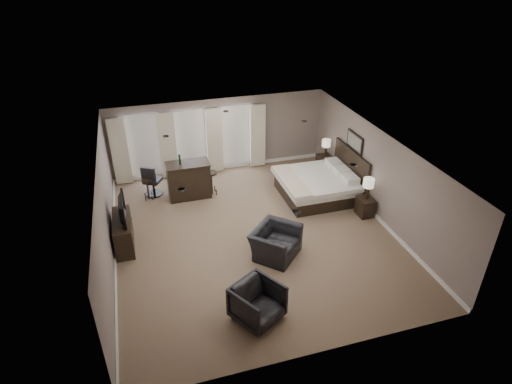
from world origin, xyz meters
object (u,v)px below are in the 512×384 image
object	(u,v)px
nightstand_near	(365,207)
armchair_near	(275,238)
lamp_far	(326,148)
desk_chair	(153,180)
tv	(120,217)
armchair_far	(258,301)
nightstand_far	(324,164)
dresser	(123,232)
bar_stool_left	(148,189)
lamp_near	(368,189)
bar_counter	(189,180)
bar_stool_right	(212,183)
bed	(319,176)

from	to	relation	value
nightstand_near	armchair_near	distance (m)	3.35
lamp_far	desk_chair	xyz separation A→B (m)	(-5.93, 0.15, -0.41)
tv	armchair_far	world-z (taller)	tv
nightstand_near	armchair_near	xyz separation A→B (m)	(-3.18, -1.04, 0.24)
nightstand_far	dresser	xyz separation A→B (m)	(-6.92, -2.41, 0.10)
bar_stool_left	desk_chair	xyz separation A→B (m)	(0.19, 0.25, 0.18)
lamp_near	bar_counter	distance (m)	5.50
lamp_near	lamp_far	xyz separation A→B (m)	(0.00, 2.90, 0.05)
nightstand_near	lamp_near	world-z (taller)	lamp_near
bar_counter	desk_chair	distance (m)	1.19
armchair_far	tv	bearing A→B (deg)	96.36
nightstand_far	dresser	bearing A→B (deg)	-160.80
dresser	armchair_near	bearing A→B (deg)	-22.26
nightstand_far	desk_chair	xyz separation A→B (m)	(-5.93, 0.15, 0.22)
nightstand_near	desk_chair	world-z (taller)	desk_chair
desk_chair	lamp_near	bearing A→B (deg)	-176.50
bar_stool_right	armchair_near	bearing A→B (deg)	-75.18
nightstand_near	bar_stool_right	distance (m)	4.85
nightstand_far	lamp_near	world-z (taller)	lamp_near
armchair_near	bed	bearing A→B (deg)	2.16
nightstand_near	lamp_far	size ratio (longest dim) A/B	0.91
bar_counter	nightstand_near	bearing A→B (deg)	-28.09
tv	desk_chair	bearing A→B (deg)	-21.13
lamp_far	armchair_far	bearing A→B (deg)	-125.70
nightstand_near	bar_counter	bearing A→B (deg)	151.91
armchair_far	bar_stool_left	bearing A→B (deg)	77.00
lamp_near	desk_chair	xyz separation A→B (m)	(-5.93, 3.05, -0.36)
tv	armchair_far	size ratio (longest dim) A/B	1.14
lamp_near	nightstand_far	bearing A→B (deg)	90.00
nightstand_near	bar_stool_right	xyz separation A→B (m)	(-4.13, 2.54, 0.11)
armchair_near	armchair_far	size ratio (longest dim) A/B	1.24
nightstand_near	lamp_far	world-z (taller)	lamp_far
armchair_far	bar_counter	bearing A→B (deg)	65.18
lamp_far	bar_stool_right	bearing A→B (deg)	-174.98
bed	desk_chair	distance (m)	5.29
dresser	bar_stool_right	bearing A→B (deg)	36.23
armchair_near	bar_counter	distance (m)	3.99
nightstand_near	bar_stool_right	world-z (taller)	bar_stool_right
nightstand_near	nightstand_far	world-z (taller)	nightstand_far
bar_stool_left	lamp_far	bearing A→B (deg)	0.95
bed	armchair_far	distance (m)	5.61
nightstand_far	lamp_far	xyz separation A→B (m)	(0.00, 0.00, 0.63)
bed	nightstand_near	bearing A→B (deg)	-58.46
dresser	desk_chair	xyz separation A→B (m)	(0.99, 2.56, 0.12)
lamp_near	dresser	world-z (taller)	lamp_near
lamp_near	dresser	size ratio (longest dim) A/B	0.46
nightstand_near	armchair_near	world-z (taller)	armchair_near
nightstand_far	lamp_near	bearing A→B (deg)	-90.00
nightstand_far	bar_stool_left	size ratio (longest dim) A/B	0.90
lamp_far	bar_stool_right	distance (m)	4.18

